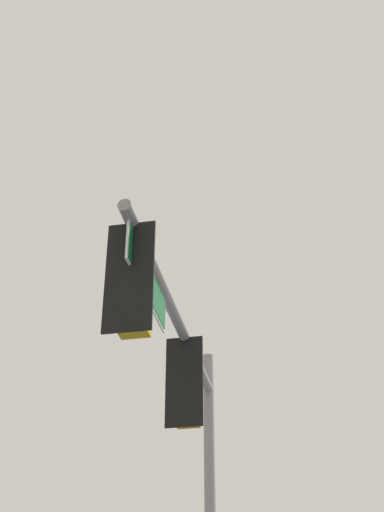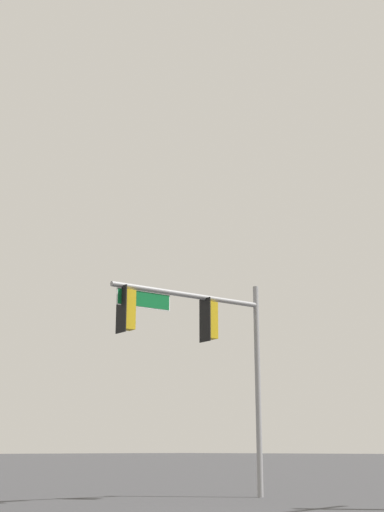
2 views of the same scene
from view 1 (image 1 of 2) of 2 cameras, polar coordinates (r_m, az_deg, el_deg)
The scene contains 1 object.
signal_pole_near at distance 9.50m, azimuth -0.96°, elevation -11.59°, with size 5.21×1.22×6.33m.
Camera 1 is at (4.16, -5.20, 1.27)m, focal length 50.00 mm.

